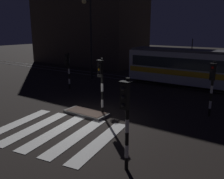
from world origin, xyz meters
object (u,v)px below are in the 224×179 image
object	(u,v)px
traffic_light_corner_far_left	(68,66)
tram	(219,70)
traffic_light_corner_near_right	(126,112)
street_lamp_trackside_left	(89,30)
traffic_light_corner_far_right	(212,81)
traffic_light_median_centre	(101,78)

from	to	relation	value
traffic_light_corner_far_left	tram	xyz separation A→B (m)	(10.42, 6.66, -0.26)
tram	traffic_light_corner_near_right	bearing A→B (deg)	-90.00
traffic_light_corner_near_right	street_lamp_trackside_left	xyz separation A→B (m)	(-11.59, 12.04, 2.54)
traffic_light_corner_near_right	tram	distance (m)	14.45
traffic_light_corner_far_left	tram	size ratio (longest dim) A/B	0.19
tram	street_lamp_trackside_left	bearing A→B (deg)	-168.28
traffic_light_corner_near_right	tram	bearing A→B (deg)	90.00
traffic_light_corner_far_right	tram	world-z (taller)	tram
traffic_light_corner_far_left	tram	world-z (taller)	tram
street_lamp_trackside_left	tram	size ratio (longest dim) A/B	0.49
traffic_light_median_centre	tram	size ratio (longest dim) A/B	0.22
traffic_light_median_centre	traffic_light_corner_far_left	bearing A→B (deg)	149.73
traffic_light_corner_far_right	traffic_light_median_centre	world-z (taller)	traffic_light_median_centre
traffic_light_corner_far_left	traffic_light_corner_far_right	bearing A→B (deg)	-0.86
street_lamp_trackside_left	tram	distance (m)	12.22
traffic_light_median_centre	traffic_light_corner_far_right	bearing A→B (deg)	33.31
traffic_light_corner_far_right	traffic_light_corner_far_left	bearing A→B (deg)	179.14
traffic_light_median_centre	traffic_light_corner_near_right	bearing A→B (deg)	-44.64
traffic_light_corner_far_right	traffic_light_median_centre	xyz separation A→B (m)	(-5.25, -3.45, 0.11)
street_lamp_trackside_left	tram	bearing A→B (deg)	11.72
traffic_light_corner_far_right	traffic_light_median_centre	bearing A→B (deg)	-146.69
traffic_light_median_centre	traffic_light_corner_near_right	size ratio (longest dim) A/B	0.99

